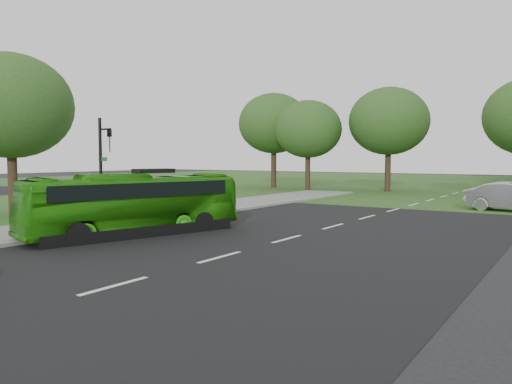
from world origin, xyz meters
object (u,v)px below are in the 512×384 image
tree_park_a (308,129)px  tree_side_near (10,106)px  traffic_light (103,165)px  tree_park_f (274,124)px  tree_park_b (389,121)px  bus (134,204)px

tree_park_a → tree_side_near: (-2.89, -26.38, 0.02)m
traffic_light → tree_side_near: bearing=151.7°
tree_park_f → traffic_light: 30.74m
tree_park_b → traffic_light: (-1.56, -29.61, -3.44)m
tree_park_a → tree_park_b: size_ratio=0.90×
tree_park_f → traffic_light: size_ratio=2.03×
tree_park_f → tree_park_b: bearing=3.5°
tree_park_f → tree_side_near: 28.08m
tree_park_a → tree_park_b: tree_park_b is taller
tree_park_f → tree_side_near: bearing=-86.4°
tree_park_a → traffic_light: (5.11, -27.28, -2.85)m
tree_park_b → traffic_light: tree_park_b is taller
tree_park_f → bus: size_ratio=1.09×
tree_park_f → traffic_light: (9.76, -28.92, -3.63)m
tree_park_b → tree_park_f: bearing=-176.5°
tree_park_a → tree_side_near: 26.54m
tree_park_a → bus: bearing=-76.2°
bus → traffic_light: traffic_light is taller
traffic_light → tree_park_f: bearing=86.8°
tree_park_b → tree_side_near: size_ratio=1.11×
tree_park_b → bus: size_ratio=1.06×
bus → traffic_light: (-1.56, -0.17, 1.49)m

